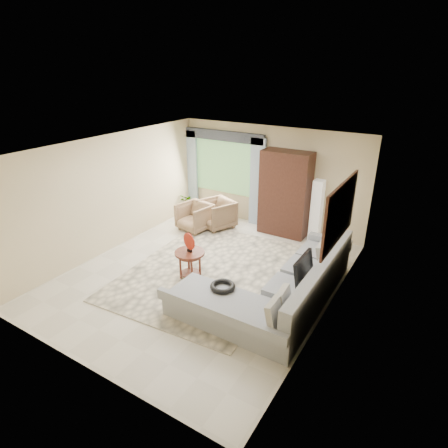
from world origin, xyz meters
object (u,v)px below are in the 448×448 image
Objects in this scene: sectional_sofa at (282,292)px; armchair_left at (195,217)px; coffee_table at (190,264)px; floor_lamp at (316,211)px; armchair_right at (217,214)px; potted_plant at (187,203)px; armoire at (285,194)px; tv_screen at (304,269)px.

sectional_sofa is 3.78m from armchair_left.
coffee_table is 0.40× the size of floor_lamp.
coffee_table is 2.60m from armchair_right.
floor_lamp reaches higher than armchair_right.
coffee_table is 3.43m from floor_lamp.
armoire is (2.93, 0.14, 0.76)m from potted_plant.
sectional_sofa is 4.47× the size of armchair_left.
potted_plant is (-1.30, 0.42, -0.09)m from armchair_right.
tv_screen is 0.96× the size of armchair_left.
tv_screen is 0.49× the size of floor_lamp.
tv_screen reaches higher than potted_plant.
armchair_right is 0.39× the size of armoire.
tv_screen is 2.27m from coffee_table.
coffee_table is 3.61m from potted_plant.
armchair_right is at bearing -165.58° from floor_lamp.
tv_screen reaches higher than armchair_left.
potted_plant is 0.38× the size of floor_lamp.
potted_plant is at bearing -177.21° from armoire.
potted_plant is 3.76m from floor_lamp.
tv_screen reaches higher than armchair_right.
sectional_sofa is at bearing -19.50° from armchair_left.
sectional_sofa is at bearing -81.67° from floor_lamp.
armchair_left is 0.52× the size of floor_lamp.
sectional_sofa reaches higher than armchair_left.
armchair_left reaches higher than coffee_table.
sectional_sofa is 3.70m from armchair_right.
floor_lamp reaches higher than sectional_sofa.
sectional_sofa reaches higher than coffee_table.
armoire is at bearing 113.06° from sectional_sofa.
tv_screen is 3.07m from armoire.
sectional_sofa is at bearing -33.50° from potted_plant.
armchair_right is at bearing 140.87° from sectional_sofa.
tv_screen is 2.81m from floor_lamp.
coffee_table is at bearing -177.19° from sectional_sofa.
coffee_table is at bearing -171.44° from tv_screen.
armchair_right reaches higher than potted_plant.
armchair_right is 1.43× the size of potted_plant.
potted_plant is at bearing -176.89° from floor_lamp.
tv_screen is 1.30× the size of potted_plant.
floor_lamp is at bearing 4.29° from armoire.
sectional_sofa is 4.68× the size of tv_screen.
floor_lamp is at bearing 104.43° from tv_screen.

